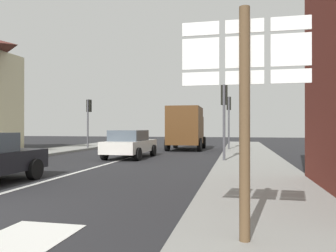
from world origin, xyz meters
The scene contains 10 objects.
ground_plane centered at (0.00, 10.00, 0.00)m, with size 80.00×80.00×0.00m, color #232326.
sidewalk_right centered at (6.24, 8.00, 0.07)m, with size 3.01×44.00×0.14m, color gray.
lane_centre_stripe centered at (0.00, 6.00, 0.01)m, with size 0.16×12.00×0.01m, color silver.
lane_turn_arrow centered at (2.61, -1.00, 0.01)m, with size 1.20×2.20×0.01m, color silver.
sedan_far centered at (0.06, 11.69, 0.76)m, with size 2.05×4.24×1.47m.
delivery_truck centered at (2.01, 18.54, 1.65)m, with size 2.57×5.04×3.05m.
route_sign_post centered at (5.73, -0.50, 2.00)m, with size 1.66×0.14×3.20m.
traffic_light_near_right centered at (5.04, 10.25, 2.63)m, with size 0.30×0.49×3.55m.
traffic_light_far_right centered at (5.04, 18.21, 2.76)m, with size 0.30×0.49×3.73m.
traffic_light_far_left centered at (-5.04, 17.43, 2.70)m, with size 0.30×0.49×3.65m.
Camera 1 is at (5.65, -4.94, 1.62)m, focal length 35.28 mm.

